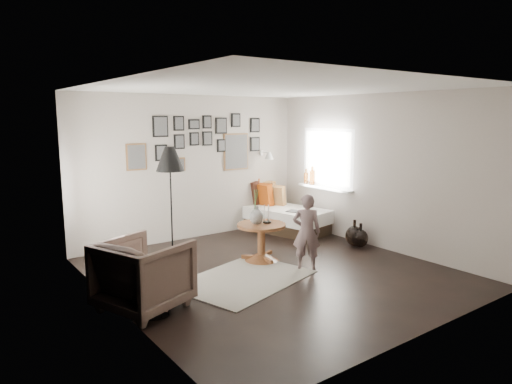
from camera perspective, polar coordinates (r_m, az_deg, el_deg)
ground at (r=6.67m, az=2.22°, el=-9.97°), size 4.80×4.80×0.00m
wall_back at (r=8.36m, az=-7.99°, el=3.03°), size 4.50×0.00×4.50m
wall_front at (r=4.75m, az=20.60°, el=-2.26°), size 4.50×0.00×4.50m
wall_left at (r=5.28m, az=-17.19°, el=-0.96°), size 0.00×4.80×4.80m
wall_right at (r=7.95m, az=15.12°, el=2.47°), size 0.00×4.80×4.80m
ceiling at (r=6.31m, az=2.37°, el=12.91°), size 4.80×4.80×0.00m
door_left at (r=6.46m, az=-20.46°, el=-1.56°), size 0.00×2.14×2.14m
window_right at (r=8.84m, az=7.93°, el=0.96°), size 0.15×1.32×1.30m
gallery_wall at (r=8.45m, az=-6.28°, el=6.14°), size 2.74×0.03×1.08m
wall_sconce at (r=8.97m, az=1.58°, el=4.58°), size 0.18×0.36×0.16m
rug at (r=6.39m, az=-1.50°, el=-10.81°), size 2.09×1.71×0.01m
pedestal_table at (r=7.09m, az=0.67°, el=-6.49°), size 0.75×0.75×0.59m
vase at (r=6.94m, az=0.05°, el=-2.73°), size 0.21×0.21×0.54m
candles at (r=7.04m, az=1.40°, el=-2.80°), size 0.13×0.13×0.28m
daybed at (r=9.10m, az=2.52°, el=-2.67°), size 1.24×2.18×1.00m
magazine_on_daybed at (r=8.54m, az=4.98°, el=-2.43°), size 0.32×0.37×0.02m
armchair at (r=5.49m, az=-13.86°, el=-9.99°), size 1.16×1.15×0.83m
armchair_cushion at (r=5.51m, az=-14.09°, el=-9.20°), size 0.48×0.49×0.17m
floor_lamp at (r=6.78m, az=-10.70°, el=3.52°), size 0.42×0.42×1.78m
magazine_basket at (r=5.39m, az=-12.56°, el=-12.64°), size 0.42×0.42×0.42m
demijohn_large at (r=8.11m, az=12.17°, el=-5.36°), size 0.31×0.31×0.46m
demijohn_small at (r=8.05m, az=12.91°, el=-5.64°), size 0.27×0.27×0.42m
child at (r=6.67m, az=6.34°, el=-5.00°), size 0.48×0.48×1.12m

